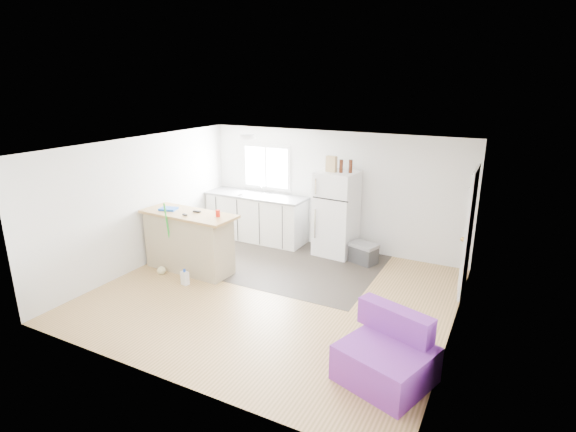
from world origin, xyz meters
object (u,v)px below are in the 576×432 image
(blue_tray, at_px, (168,209))
(bottle_right, at_px, (351,166))
(refrigerator, at_px, (336,214))
(cleaner_jug, at_px, (185,278))
(purple_seat, at_px, (387,357))
(red_cup, at_px, (218,213))
(mop, at_px, (163,262))
(peninsula, at_px, (189,241))
(cooler, at_px, (363,253))
(bottle_left, at_px, (341,166))
(kitchen_cabinets, at_px, (256,217))
(cardboard_box, at_px, (331,164))

(blue_tray, relative_size, bottle_right, 1.20)
(refrigerator, height_order, bottle_right, bottle_right)
(refrigerator, xyz_separation_m, cleaner_jug, (-1.74, -2.52, -0.72))
(purple_seat, height_order, red_cup, red_cup)
(mop, xyz_separation_m, blue_tray, (-0.11, 0.35, 0.88))
(red_cup, relative_size, bottle_right, 0.48)
(peninsula, xyz_separation_m, bottle_right, (2.32, 1.97, 1.25))
(cooler, xyz_separation_m, bottle_left, (-0.56, 0.13, 1.60))
(cleaner_jug, distance_m, red_cup, 1.24)
(cooler, xyz_separation_m, bottle_right, (-0.40, 0.19, 1.60))
(kitchen_cabinets, xyz_separation_m, blue_tray, (-0.63, -2.01, 0.60))
(kitchen_cabinets, xyz_separation_m, peninsula, (-0.21, -1.99, 0.04))
(peninsula, height_order, bottle_left, bottle_left)
(kitchen_cabinets, distance_m, red_cup, 2.09)
(blue_tray, bearing_deg, cleaner_jug, -35.81)
(peninsula, distance_m, cleaner_jug, 0.77)
(purple_seat, height_order, cleaner_jug, purple_seat)
(refrigerator, xyz_separation_m, bottle_right, (0.26, -0.01, 0.96))
(refrigerator, height_order, cleaner_jug, refrigerator)
(peninsula, bearing_deg, mop, -127.50)
(red_cup, height_order, bottle_right, bottle_right)
(refrigerator, bearing_deg, cooler, -12.56)
(red_cup, relative_size, bottle_left, 0.48)
(kitchen_cabinets, relative_size, bottle_left, 9.03)
(cleaner_jug, distance_m, mop, 0.67)
(red_cup, height_order, cardboard_box, cardboard_box)
(bottle_left, bearing_deg, cleaner_jug, -126.86)
(kitchen_cabinets, height_order, red_cup, kitchen_cabinets)
(purple_seat, distance_m, bottle_right, 4.12)
(red_cup, distance_m, bottle_right, 2.64)
(kitchen_cabinets, height_order, blue_tray, kitchen_cabinets)
(cooler, height_order, bottle_left, bottle_left)
(purple_seat, distance_m, mop, 4.50)
(cardboard_box, bearing_deg, red_cup, -125.75)
(purple_seat, bearing_deg, kitchen_cabinets, 156.92)
(cleaner_jug, distance_m, cardboard_box, 3.41)
(peninsula, height_order, blue_tray, blue_tray)
(blue_tray, distance_m, cardboard_box, 3.14)
(kitchen_cabinets, bearing_deg, bottle_right, -0.40)
(kitchen_cabinets, height_order, purple_seat, kitchen_cabinets)
(red_cup, xyz_separation_m, cardboard_box, (1.33, 1.85, 0.67))
(mop, relative_size, blue_tray, 4.55)
(red_cup, bearing_deg, refrigerator, 53.27)
(cleaner_jug, xyz_separation_m, bottle_left, (1.84, 2.45, 1.68))
(refrigerator, height_order, mop, refrigerator)
(mop, bearing_deg, refrigerator, 16.31)
(kitchen_cabinets, xyz_separation_m, bottle_left, (1.95, -0.09, 1.29))
(refrigerator, height_order, cardboard_box, cardboard_box)
(kitchen_cabinets, xyz_separation_m, mop, (-0.52, -2.36, -0.28))
(mop, relative_size, red_cup, 11.38)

